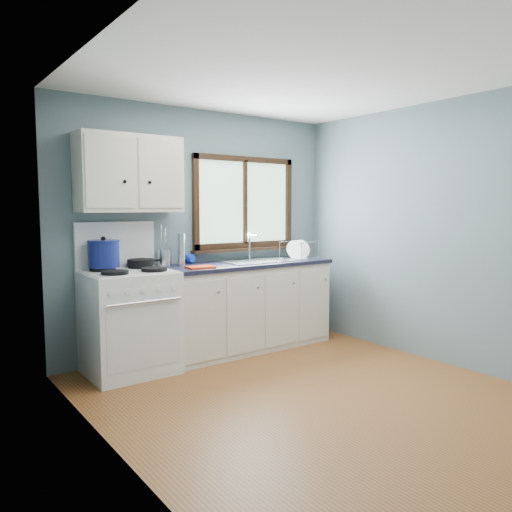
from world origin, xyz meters
TOP-DOWN VIEW (x-y plane):
  - floor at (0.00, 0.00)m, footprint 3.20×3.60m
  - ceiling at (0.00, 0.00)m, footprint 3.20×3.60m
  - wall_back at (0.00, 1.81)m, footprint 3.20×0.02m
  - wall_left at (-1.61, 0.00)m, footprint 0.02×3.60m
  - wall_right at (1.61, 0.00)m, footprint 0.02×3.60m
  - gas_range at (-0.95, 1.47)m, footprint 0.76×0.69m
  - base_cabinets at (0.36, 1.49)m, footprint 1.85×0.60m
  - countertop at (0.36, 1.49)m, footprint 1.89×0.64m
  - sink at (0.54, 1.49)m, footprint 0.84×0.46m
  - window at (0.54, 1.77)m, footprint 1.36×0.10m
  - upper_cabinets at (-0.85, 1.63)m, footprint 0.95×0.35m
  - skillet at (-0.76, 1.62)m, footprint 0.39×0.29m
  - stockpot at (-1.12, 1.62)m, footprint 0.33×0.33m
  - utensil_crock at (-0.50, 1.67)m, footprint 0.14×0.14m
  - thermos at (-0.34, 1.63)m, footprint 0.08×0.08m
  - soap_bottle at (-0.16, 1.71)m, footprint 0.12×0.12m
  - dish_towel at (-0.29, 1.33)m, footprint 0.27×0.21m
  - dish_rack at (1.06, 1.46)m, footprint 0.47×0.41m

SIDE VIEW (x-z plane):
  - floor at x=0.00m, z-range -0.02..0.00m
  - base_cabinets at x=0.36m, z-range -0.03..0.85m
  - gas_range at x=-0.95m, z-range -0.19..1.17m
  - sink at x=0.54m, z-range 0.64..1.08m
  - countertop at x=0.36m, z-range 0.88..0.92m
  - dish_towel at x=-0.29m, z-range 0.92..0.94m
  - dish_rack at x=1.06m, z-range 0.87..1.08m
  - skillet at x=-0.76m, z-range 0.96..1.01m
  - utensil_crock at x=-0.50m, z-range 0.80..1.21m
  - soap_bottle at x=-0.16m, z-range 0.92..1.18m
  - thermos at x=-0.34m, z-range 0.92..1.24m
  - stockpot at x=-1.12m, z-range 0.95..1.22m
  - wall_back at x=0.00m, z-range 0.00..2.50m
  - wall_left at x=-1.61m, z-range 0.00..2.50m
  - wall_right at x=1.61m, z-range 0.00..2.50m
  - window at x=0.54m, z-range 0.96..1.99m
  - upper_cabinets at x=-0.85m, z-range 1.45..2.15m
  - ceiling at x=0.00m, z-range 2.50..2.52m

